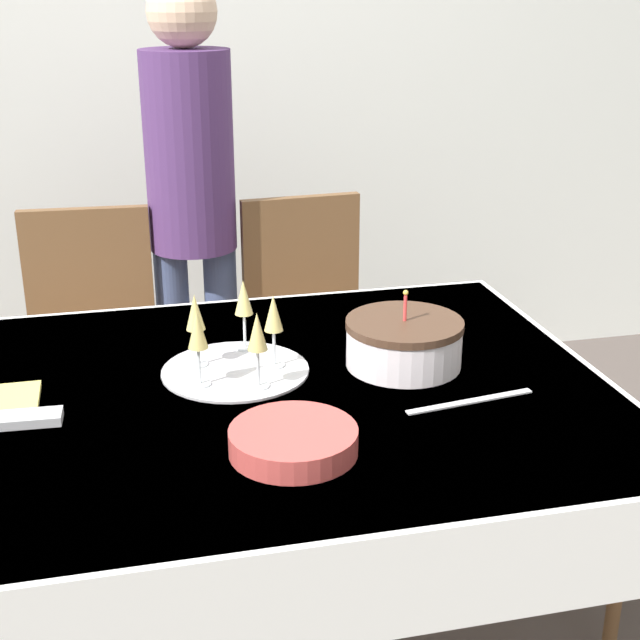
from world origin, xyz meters
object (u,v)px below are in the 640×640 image
(champagne_tray, at_px, (234,342))
(dining_chair_far_right, at_px, (311,331))
(dining_chair_far_left, at_px, (93,350))
(plate_stack_main, at_px, (293,441))
(birthday_cake, at_px, (404,343))
(person_standing, at_px, (191,190))

(champagne_tray, bearing_deg, dining_chair_far_right, 66.11)
(dining_chair_far_left, relative_size, dining_chair_far_right, 1.00)
(dining_chair_far_right, height_order, plate_stack_main, dining_chair_far_right)
(birthday_cake, height_order, plate_stack_main, birthday_cake)
(person_standing, bearing_deg, birthday_cake, -68.92)
(champagne_tray, relative_size, person_standing, 0.21)
(dining_chair_far_left, height_order, plate_stack_main, dining_chair_far_left)
(dining_chair_far_left, bearing_deg, birthday_cake, -49.72)
(dining_chair_far_right, bearing_deg, champagne_tray, -113.89)
(dining_chair_far_right, xyz_separation_m, person_standing, (-0.36, 0.14, 0.46))
(champagne_tray, distance_m, plate_stack_main, 0.40)
(dining_chair_far_right, bearing_deg, dining_chair_far_left, 179.99)
(birthday_cake, distance_m, champagne_tray, 0.39)
(dining_chair_far_right, height_order, person_standing, person_standing)
(champagne_tray, xyz_separation_m, person_standing, (0.00, 0.95, 0.14))
(dining_chair_far_left, xyz_separation_m, champagne_tray, (0.34, -0.81, 0.32))
(birthday_cake, xyz_separation_m, plate_stack_main, (-0.33, -0.35, -0.03))
(dining_chair_far_right, relative_size, person_standing, 0.58)
(dining_chair_far_right, relative_size, birthday_cake, 3.45)
(birthday_cake, xyz_separation_m, person_standing, (-0.39, 1.00, 0.16))
(dining_chair_far_left, relative_size, plate_stack_main, 3.81)
(dining_chair_far_left, height_order, person_standing, person_standing)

